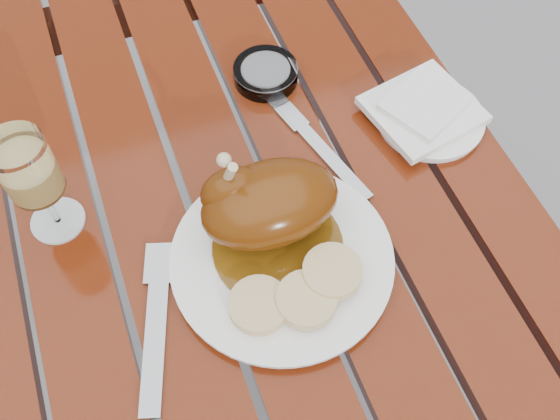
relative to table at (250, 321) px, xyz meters
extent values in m
plane|color=slate|center=(0.00, 0.00, -0.38)|extent=(60.00, 60.00, 0.00)
cube|color=maroon|center=(0.00, 0.00, 0.00)|extent=(0.80, 1.20, 0.75)
cylinder|color=white|center=(0.03, -0.08, 0.38)|extent=(0.35, 0.35, 0.02)
cylinder|color=#5F3A0A|center=(0.03, -0.07, 0.40)|extent=(0.17, 0.17, 0.00)
ellipsoid|color=#693407|center=(0.03, -0.03, 0.44)|extent=(0.18, 0.12, 0.09)
ellipsoid|color=#693407|center=(-0.01, -0.01, 0.46)|extent=(0.08, 0.06, 0.07)
cylinder|color=#C6B28C|center=(-0.01, 0.00, 0.48)|extent=(0.02, 0.04, 0.09)
cylinder|color=#DEC587|center=(-0.02, -0.14, 0.40)|extent=(0.07, 0.07, 0.02)
cylinder|color=#DEC587|center=(0.04, -0.16, 0.41)|extent=(0.07, 0.07, 0.02)
cylinder|color=#DEC587|center=(0.08, -0.13, 0.41)|extent=(0.07, 0.07, 0.02)
cylinder|color=#F0CF6D|center=(-0.23, 0.08, 0.46)|extent=(0.08, 0.08, 0.17)
cylinder|color=white|center=(0.32, 0.06, 0.38)|extent=(0.19, 0.19, 0.01)
cube|color=white|center=(0.31, 0.07, 0.39)|extent=(0.17, 0.16, 0.01)
cylinder|color=#B2B7BC|center=(0.12, 0.23, 0.39)|extent=(0.12, 0.12, 0.03)
cube|color=gray|center=(-0.15, -0.12, 0.38)|extent=(0.09, 0.20, 0.01)
cube|color=gray|center=(0.15, 0.07, 0.38)|extent=(0.07, 0.21, 0.01)
camera|label=1|loc=(-0.10, -0.43, 1.11)|focal=40.00mm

